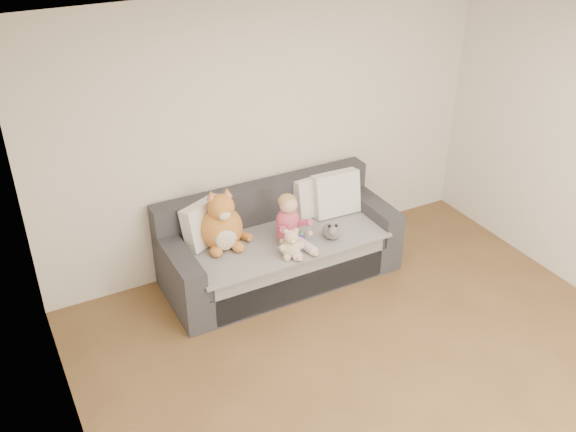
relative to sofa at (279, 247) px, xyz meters
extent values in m
plane|color=brown|center=(0.13, -2.06, -0.31)|extent=(5.00, 5.00, 0.00)
plane|color=white|center=(0.13, -2.06, 2.29)|extent=(5.00, 5.00, 0.00)
plane|color=beige|center=(0.13, 0.44, 0.99)|extent=(4.50, 0.00, 4.50)
plane|color=beige|center=(-2.12, -2.06, 0.99)|extent=(0.00, 5.00, 5.00)
cube|color=#2B2C31|center=(0.00, -0.04, -0.16)|extent=(2.20, 0.90, 0.30)
cube|color=#2B2C31|center=(0.00, -0.07, 0.07)|extent=(1.90, 0.80, 0.15)
cube|color=#2B2C31|center=(0.00, 0.31, 0.34)|extent=(2.20, 0.20, 0.40)
cube|color=#2B2C31|center=(-1.00, -0.04, 0.14)|extent=(0.20, 0.90, 0.30)
cube|color=#2B2C31|center=(1.00, -0.04, 0.14)|extent=(0.20, 0.90, 0.30)
cube|color=gray|center=(0.00, -0.09, 0.15)|extent=(1.85, 0.88, 0.02)
cube|color=gray|center=(0.00, -0.48, -0.08)|extent=(1.70, 0.02, 0.41)
cube|color=silver|center=(-0.67, 0.16, 0.36)|extent=(0.48, 0.36, 0.41)
cube|color=silver|center=(0.48, 0.17, 0.36)|extent=(0.44, 0.23, 0.40)
cube|color=silver|center=(0.67, 0.07, 0.38)|extent=(0.48, 0.23, 0.44)
ellipsoid|color=#C04367|center=(0.01, -0.17, 0.25)|extent=(0.23, 0.19, 0.19)
ellipsoid|color=#C04367|center=(0.01, -0.16, 0.38)|extent=(0.22, 0.18, 0.24)
ellipsoid|color=#DBAA8C|center=(0.01, -0.18, 0.54)|extent=(0.16, 0.16, 0.16)
ellipsoid|color=tan|center=(0.01, -0.15, 0.57)|extent=(0.17, 0.17, 0.13)
cylinder|color=#C04367|center=(-0.09, -0.24, 0.36)|extent=(0.12, 0.23, 0.15)
cylinder|color=#C04367|center=(0.12, -0.23, 0.36)|extent=(0.13, 0.23, 0.15)
ellipsoid|color=#DBAA8C|center=(-0.13, -0.32, 0.28)|extent=(0.06, 0.06, 0.06)
ellipsoid|color=#DBAA8C|center=(0.16, -0.32, 0.28)|extent=(0.06, 0.06, 0.06)
cylinder|color=#E5B2C6|center=(-0.05, -0.37, 0.20)|extent=(0.12, 0.29, 0.10)
cylinder|color=#E5B2C6|center=(0.08, -0.36, 0.20)|extent=(0.13, 0.29, 0.10)
ellipsoid|color=#DBAA8C|center=(-0.06, -0.51, 0.20)|extent=(0.06, 0.09, 0.05)
ellipsoid|color=#DBAA8C|center=(0.10, -0.50, 0.20)|extent=(0.06, 0.09, 0.05)
ellipsoid|color=#CB632D|center=(-0.55, 0.05, 0.34)|extent=(0.39, 0.33, 0.41)
ellipsoid|color=beige|center=(-0.56, -0.09, 0.31)|extent=(0.20, 0.09, 0.23)
ellipsoid|color=#CB632D|center=(-0.55, 0.02, 0.57)|extent=(0.24, 0.24, 0.24)
ellipsoid|color=beige|center=(-0.56, -0.09, 0.54)|extent=(0.11, 0.07, 0.08)
cone|color=#CB632D|center=(-0.62, 0.06, 0.69)|extent=(0.10, 0.10, 0.08)
cone|color=pink|center=(-0.62, 0.05, 0.68)|extent=(0.06, 0.06, 0.05)
cone|color=#CB632D|center=(-0.48, 0.05, 0.69)|extent=(0.10, 0.10, 0.08)
cone|color=pink|center=(-0.48, 0.03, 0.68)|extent=(0.06, 0.06, 0.05)
ellipsoid|color=#CB632D|center=(-0.67, -0.10, 0.21)|extent=(0.11, 0.14, 0.09)
ellipsoid|color=#CB632D|center=(-0.46, -0.12, 0.21)|extent=(0.11, 0.14, 0.09)
cylinder|color=#CB632D|center=(-0.36, 0.08, 0.21)|extent=(0.17, 0.27, 0.09)
ellipsoid|color=#CDAF8E|center=(-0.08, -0.40, 0.25)|extent=(0.18, 0.15, 0.18)
ellipsoid|color=#CDAF8E|center=(-0.09, -0.41, 0.37)|extent=(0.13, 0.13, 0.13)
ellipsoid|color=#CDAF8E|center=(-0.13, -0.39, 0.42)|extent=(0.05, 0.05, 0.05)
ellipsoid|color=#CDAF8E|center=(-0.04, -0.41, 0.42)|extent=(0.05, 0.05, 0.05)
ellipsoid|color=beige|center=(-0.10, -0.46, 0.35)|extent=(0.05, 0.05, 0.05)
ellipsoid|color=#CDAF8E|center=(-0.17, -0.40, 0.27)|extent=(0.07, 0.07, 0.07)
ellipsoid|color=#CDAF8E|center=(-0.01, -0.45, 0.27)|extent=(0.07, 0.07, 0.07)
ellipsoid|color=#CDAF8E|center=(-0.14, -0.44, 0.19)|extent=(0.07, 0.07, 0.07)
ellipsoid|color=#CDAF8E|center=(-0.05, -0.47, 0.19)|extent=(0.07, 0.07, 0.07)
ellipsoid|color=white|center=(0.39, -0.31, 0.23)|extent=(0.15, 0.19, 0.14)
ellipsoid|color=white|center=(0.35, -0.39, 0.29)|extent=(0.09, 0.09, 0.09)
ellipsoid|color=black|center=(0.33, -0.37, 0.34)|extent=(0.03, 0.03, 0.03)
ellipsoid|color=black|center=(0.39, -0.39, 0.34)|extent=(0.03, 0.03, 0.03)
cylinder|color=#54389B|center=(0.11, -0.24, 0.21)|extent=(0.09, 0.09, 0.09)
cone|color=green|center=(0.11, -0.24, 0.27)|extent=(0.08, 0.08, 0.04)
cylinder|color=green|center=(0.07, -0.26, 0.22)|extent=(0.02, 0.02, 0.06)
cylinder|color=green|center=(0.15, -0.22, 0.22)|extent=(0.02, 0.02, 0.06)
camera|label=1|loc=(-2.32, -4.57, 3.32)|focal=40.00mm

